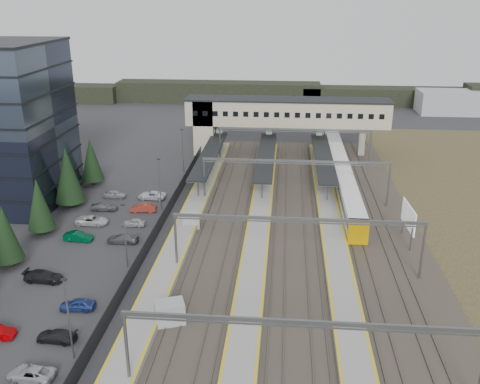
# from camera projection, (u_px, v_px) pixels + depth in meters

# --- Properties ---
(ground) EXTENTS (220.00, 220.00, 0.00)m
(ground) POSITION_uv_depth(u_px,v_px,m) (204.00, 241.00, 70.57)
(ground) COLOR #2B2B2D
(ground) RESTS_ON ground
(conifer_row) EXTENTS (4.42, 49.82, 9.50)m
(conifer_row) POSITION_uv_depth(u_px,v_px,m) (25.00, 213.00, 67.07)
(conifer_row) COLOR black
(conifer_row) RESTS_ON ground
(car_park) EXTENTS (10.53, 44.71, 1.28)m
(car_park) POSITION_uv_depth(u_px,v_px,m) (92.00, 248.00, 67.06)
(car_park) COLOR silver
(car_park) RESTS_ON ground
(lampposts) EXTENTS (0.50, 53.25, 8.07)m
(lampposts) POSITION_uv_depth(u_px,v_px,m) (145.00, 205.00, 70.87)
(lampposts) COLOR #5E6062
(lampposts) RESTS_ON ground
(fence) EXTENTS (0.08, 90.00, 2.00)m
(fence) POSITION_uv_depth(u_px,v_px,m) (164.00, 217.00, 75.42)
(fence) COLOR #26282B
(fence) RESTS_ON ground
(relay_cabin_near) EXTENTS (3.39, 2.93, 2.37)m
(relay_cabin_near) POSITION_uv_depth(u_px,v_px,m) (170.00, 313.00, 52.48)
(relay_cabin_near) COLOR #A0A2A5
(relay_cabin_near) RESTS_ON ground
(relay_cabin_far) EXTENTS (2.58, 2.26, 2.12)m
(relay_cabin_far) POSITION_uv_depth(u_px,v_px,m) (191.00, 221.00, 73.95)
(relay_cabin_far) COLOR #A0A2A5
(relay_cabin_far) RESTS_ON ground
(rail_corridor) EXTENTS (34.00, 90.00, 0.92)m
(rail_corridor) POSITION_uv_depth(u_px,v_px,m) (276.00, 226.00, 74.37)
(rail_corridor) COLOR #342F28
(rail_corridor) RESTS_ON ground
(canopies) EXTENTS (23.10, 30.00, 3.28)m
(canopies) POSITION_uv_depth(u_px,v_px,m) (266.00, 155.00, 93.82)
(canopies) COLOR black
(canopies) RESTS_ON ground
(footbridge) EXTENTS (40.40, 6.40, 11.20)m
(footbridge) POSITION_uv_depth(u_px,v_px,m) (273.00, 115.00, 106.36)
(footbridge) COLOR tan
(footbridge) RESTS_ON ground
(gantries) EXTENTS (28.40, 62.28, 7.17)m
(gantries) POSITION_uv_depth(u_px,v_px,m) (297.00, 193.00, 70.29)
(gantries) COLOR #5E6062
(gantries) RESTS_ON ground
(train) EXTENTS (2.66, 55.47, 3.34)m
(train) POSITION_uv_depth(u_px,v_px,m) (340.00, 168.00, 93.91)
(train) COLOR white
(train) RESTS_ON ground
(billboard) EXTENTS (0.48, 6.17, 5.27)m
(billboard) POSITION_uv_depth(u_px,v_px,m) (409.00, 218.00, 68.70)
(billboard) COLOR #5E6062
(billboard) RESTS_ON ground
(treeline_far) EXTENTS (170.00, 19.00, 7.00)m
(treeline_far) POSITION_uv_depth(u_px,v_px,m) (334.00, 96.00, 153.71)
(treeline_far) COLOR black
(treeline_far) RESTS_ON ground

